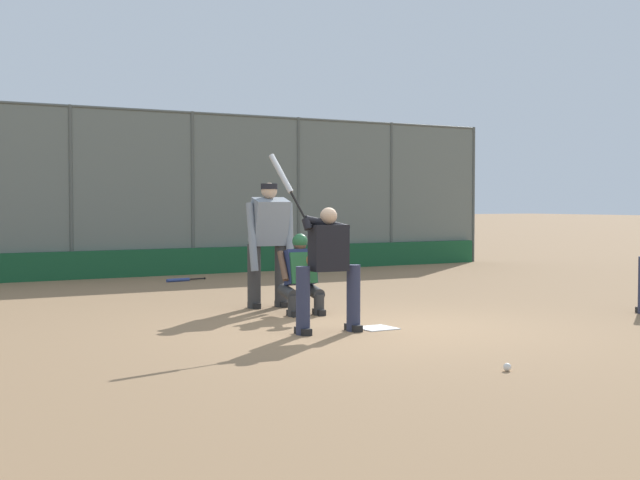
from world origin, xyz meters
The scene contains 10 objects.
ground_plane centered at (0.00, 0.00, 0.00)m, with size 160.00×160.00×0.00m, color #93704C.
home_plate_marker centered at (0.00, 0.00, 0.01)m, with size 0.43×0.43×0.01m, color white.
backstop_fence centered at (0.00, -8.88, 1.83)m, with size 18.31×0.08×3.48m.
padding_wall centered at (0.00, -8.78, 0.28)m, with size 17.86×0.18×0.56m, color #19512D.
bleachers_beyond centered at (0.08, -11.73, 0.59)m, with size 12.76×3.05×1.80m.
batter_at_plate centered at (0.70, 0.00, 0.81)m, with size 0.95×0.71×2.12m.
catcher_behind_plate centered at (0.11, -1.65, 0.57)m, with size 0.60×0.74×1.11m.
umpire_home centered at (0.14, -2.56, 0.98)m, with size 0.74×0.49×1.82m.
spare_bat_by_padding centered at (-0.38, -7.27, 0.03)m, with size 0.86×0.17×0.07m.
baseball_loose centered at (0.53, 2.88, 0.04)m, with size 0.07×0.07×0.07m, color white.
Camera 1 is at (6.12, 8.93, 1.54)m, focal length 50.00 mm.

